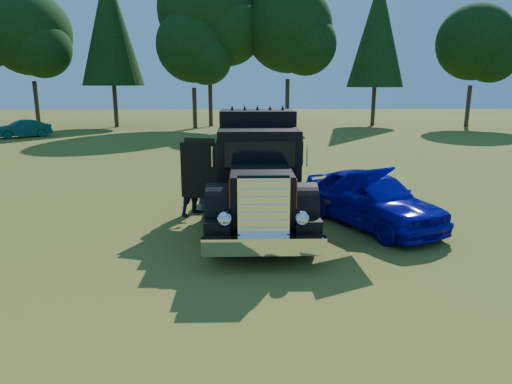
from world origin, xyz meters
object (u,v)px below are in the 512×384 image
at_px(diamond_t_truck, 258,177).
at_px(hotrod_coupe, 371,198).
at_px(spectator_far, 195,183).
at_px(spectator_near, 207,188).
at_px(distant_teal_car, 22,129).

bearing_deg(diamond_t_truck, hotrod_coupe, -5.20).
bearing_deg(diamond_t_truck, spectator_far, 153.13).
bearing_deg(spectator_near, hotrod_coupe, -92.90).
relative_size(spectator_near, distant_teal_car, 0.50).
xyz_separation_m(diamond_t_truck, distant_teal_car, (-16.08, 21.08, -0.67)).
distance_m(diamond_t_truck, hotrod_coupe, 3.06).
xyz_separation_m(spectator_near, distant_teal_car, (-14.69, 20.78, -0.32)).
height_order(spectator_near, distant_teal_car, spectator_near).
bearing_deg(hotrod_coupe, spectator_near, 172.64).
bearing_deg(spectator_near, distant_teal_car, 39.72).
relative_size(hotrod_coupe, spectator_near, 2.52).
bearing_deg(hotrod_coupe, distant_teal_car, 131.80).
relative_size(diamond_t_truck, spectator_far, 3.78).
bearing_deg(distant_teal_car, diamond_t_truck, 1.57).
xyz_separation_m(spectator_far, distant_teal_car, (-14.30, 20.18, -0.34)).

